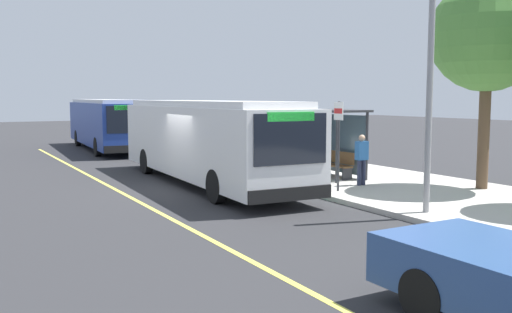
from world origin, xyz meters
TOP-DOWN VIEW (x-y plane):
  - ground_plane at (0.00, 0.00)m, footprint 120.00×120.00m
  - sidewalk_curb at (0.00, 6.00)m, footprint 44.00×6.40m
  - lane_stripe_center at (0.00, -2.20)m, footprint 36.00×0.14m
  - transit_bus_main at (-0.78, 1.01)m, footprint 12.09×3.02m
  - transit_bus_second at (-15.71, 1.26)m, footprint 11.85×3.28m
  - bus_shelter at (0.65, 5.40)m, footprint 2.90×1.60m
  - waiting_bench at (1.03, 5.40)m, footprint 1.60×0.48m
  - route_sign_post at (3.53, 3.58)m, footprint 0.44×0.08m
  - pedestrian_commuter at (2.96, 4.98)m, footprint 0.24×0.40m
  - street_tree_upstreet at (5.37, 7.93)m, footprint 3.60×3.60m
  - utility_pole at (7.26, 3.55)m, footprint 0.16×0.16m

SIDE VIEW (x-z plane):
  - ground_plane at x=0.00m, z-range 0.00..0.00m
  - lane_stripe_center at x=0.00m, z-range 0.00..0.01m
  - sidewalk_curb at x=0.00m, z-range 0.00..0.15m
  - waiting_bench at x=1.03m, z-range 0.16..1.11m
  - pedestrian_commuter at x=2.96m, z-range 0.27..1.96m
  - transit_bus_second at x=-15.71m, z-range 0.14..3.09m
  - transit_bus_main at x=-0.78m, z-range 0.14..3.09m
  - bus_shelter at x=0.65m, z-range 0.68..3.16m
  - route_sign_post at x=3.53m, z-range 0.56..3.36m
  - utility_pole at x=7.26m, z-range 0.15..6.55m
  - street_tree_upstreet at x=5.37m, z-range 1.66..8.34m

